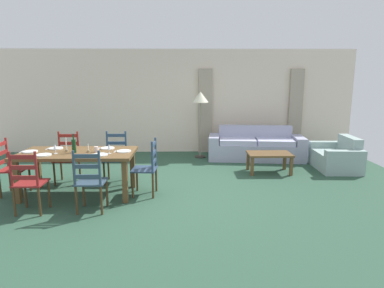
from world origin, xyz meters
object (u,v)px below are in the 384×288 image
at_px(dining_chair_far_right, 116,157).
at_px(wine_glass_near_left, 55,147).
at_px(dining_chair_head_east, 147,167).
at_px(coffee_cup_primary, 96,149).
at_px(dining_chair_near_right, 90,181).
at_px(couch, 255,147).
at_px(standing_lamp, 200,101).
at_px(wine_glass_near_right, 109,147).
at_px(wine_bottle, 74,146).
at_px(dining_chair_head_west, 11,168).
at_px(dining_chair_near_left, 29,182).
at_px(coffee_table, 269,156).
at_px(dining_table, 77,157).
at_px(armchair_upholstered, 338,158).
at_px(dining_chair_far_left, 67,157).

distance_m(dining_chair_far_right, wine_glass_near_left, 1.23).
bearing_deg(dining_chair_head_east, coffee_cup_primary, 179.46).
height_order(dining_chair_head_east, coffee_cup_primary, dining_chair_head_east).
relative_size(dining_chair_near_right, couch, 0.41).
bearing_deg(standing_lamp, dining_chair_near_right, -117.10).
xyz_separation_m(wine_glass_near_right, coffee_cup_primary, (-0.25, 0.14, -0.07)).
xyz_separation_m(dining_chair_near_right, couch, (3.12, 3.26, -0.19)).
relative_size(dining_chair_far_right, wine_bottle, 3.04).
bearing_deg(dining_chair_head_east, dining_chair_head_west, 179.12).
distance_m(dining_chair_near_left, coffee_cup_primary, 1.15).
relative_size(dining_chair_near_right, standing_lamp, 0.59).
bearing_deg(dining_chair_far_right, dining_chair_head_east, -47.69).
distance_m(dining_chair_far_right, couch, 3.53).
distance_m(wine_bottle, coffee_table, 3.88).
relative_size(dining_chair_head_west, standing_lamp, 0.59).
height_order(dining_chair_near_left, coffee_cup_primary, dining_chair_near_left).
bearing_deg(wine_bottle, dining_chair_head_west, 175.83).
relative_size(dining_table, standing_lamp, 1.16).
relative_size(wine_glass_near_left, wine_glass_near_right, 1.00).
xyz_separation_m(dining_chair_far_right, dining_chair_head_west, (-1.62, -0.72, 0.00)).
distance_m(dining_chair_head_east, standing_lamp, 3.04).
height_order(wine_glass_near_left, armchair_upholstered, wine_glass_near_left).
xyz_separation_m(dining_chair_near_left, couch, (3.99, 3.30, -0.19)).
distance_m(dining_chair_head_west, coffee_cup_primary, 1.50).
bearing_deg(dining_table, couch, 35.46).
xyz_separation_m(dining_chair_head_east, wine_bottle, (-1.19, -0.05, 0.39)).
bearing_deg(couch, wine_bottle, -144.12).
relative_size(dining_chair_near_left, armchair_upholstered, 0.81).
relative_size(dining_chair_near_left, couch, 0.41).
bearing_deg(dining_chair_near_left, dining_chair_far_left, 89.03).
xyz_separation_m(dining_table, armchair_upholstered, (5.14, 1.55, -0.41)).
bearing_deg(standing_lamp, dining_chair_head_east, -110.36).
height_order(dining_chair_near_right, dining_chair_far_left, same).
height_order(dining_chair_far_right, couch, dining_chair_far_right).
distance_m(dining_table, dining_chair_head_west, 1.16).
xyz_separation_m(coffee_cup_primary, standing_lamp, (1.85, 2.70, 0.62)).
xyz_separation_m(dining_chair_far_right, coffee_cup_primary, (-0.15, -0.75, 0.32)).
xyz_separation_m(dining_table, dining_chair_near_left, (-0.46, -0.78, -0.19)).
distance_m(dining_chair_far_left, standing_lamp, 3.40).
bearing_deg(armchair_upholstered, standing_lamp, 158.78).
relative_size(coffee_cup_primary, couch, 0.04).
relative_size(dining_chair_near_left, dining_chair_far_right, 1.00).
height_order(dining_table, coffee_table, dining_table).
relative_size(wine_bottle, standing_lamp, 0.19).
relative_size(wine_glass_near_right, coffee_table, 0.18).
bearing_deg(wine_glass_near_left, wine_bottle, 12.62).
distance_m(dining_chair_head_west, wine_glass_near_left, 0.93).
distance_m(dining_chair_far_left, dining_chair_far_right, 0.92).
distance_m(dining_chair_head_east, armchair_upholstered, 4.28).
xyz_separation_m(dining_table, coffee_table, (3.57, 1.30, -0.31)).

